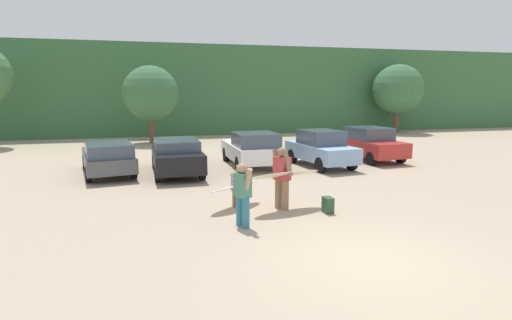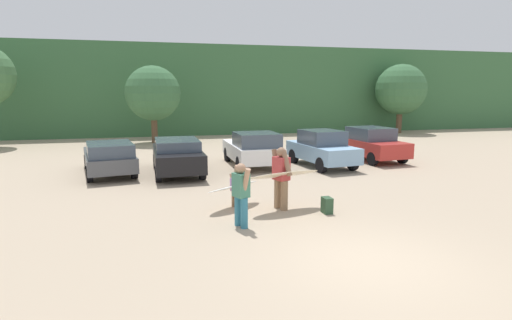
{
  "view_description": "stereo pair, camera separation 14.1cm",
  "coord_description": "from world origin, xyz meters",
  "px_view_note": "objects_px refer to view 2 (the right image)",
  "views": [
    {
      "loc": [
        -4.16,
        -6.73,
        3.34
      ],
      "look_at": [
        -0.74,
        6.5,
        1.03
      ],
      "focal_mm": 28.09,
      "sensor_mm": 36.0,
      "label": 1
    },
    {
      "loc": [
        -4.02,
        -6.76,
        3.34
      ],
      "look_at": [
        -0.74,
        6.5,
        1.03
      ],
      "focal_mm": 28.09,
      "sensor_mm": 36.0,
      "label": 2
    }
  ],
  "objects_px": {
    "person_companion": "(241,191)",
    "backpack_dropped": "(327,205)",
    "parked_car_black": "(177,155)",
    "person_adult": "(281,175)",
    "parked_car_white": "(253,149)",
    "surfboard_white": "(234,187)",
    "parked_car_sky_blue": "(322,148)",
    "person_child": "(235,188)",
    "surfboard_cream": "(285,174)",
    "parked_car_red": "(371,144)",
    "parked_car_dark_gray": "(109,157)"
  },
  "relations": [
    {
      "from": "person_companion",
      "to": "backpack_dropped",
      "type": "height_order",
      "value": "person_companion"
    },
    {
      "from": "parked_car_black",
      "to": "person_adult",
      "type": "distance_m",
      "value": 6.5
    },
    {
      "from": "parked_car_white",
      "to": "backpack_dropped",
      "type": "distance_m",
      "value": 7.55
    },
    {
      "from": "parked_car_black",
      "to": "parked_car_white",
      "type": "xyz_separation_m",
      "value": [
        3.43,
        0.88,
        0.04
      ]
    },
    {
      "from": "surfboard_white",
      "to": "backpack_dropped",
      "type": "height_order",
      "value": "surfboard_white"
    },
    {
      "from": "parked_car_sky_blue",
      "to": "surfboard_white",
      "type": "bearing_deg",
      "value": 129.88
    },
    {
      "from": "parked_car_sky_blue",
      "to": "person_child",
      "type": "distance_m",
      "value": 7.52
    },
    {
      "from": "person_child",
      "to": "surfboard_white",
      "type": "relative_size",
      "value": 0.54
    },
    {
      "from": "person_child",
      "to": "parked_car_black",
      "type": "bearing_deg",
      "value": -97.69
    },
    {
      "from": "surfboard_cream",
      "to": "surfboard_white",
      "type": "bearing_deg",
      "value": -37.6
    },
    {
      "from": "backpack_dropped",
      "to": "person_adult",
      "type": "bearing_deg",
      "value": 148.3
    },
    {
      "from": "surfboard_cream",
      "to": "surfboard_white",
      "type": "distance_m",
      "value": 1.55
    },
    {
      "from": "surfboard_white",
      "to": "backpack_dropped",
      "type": "relative_size",
      "value": 4.25
    },
    {
      "from": "parked_car_black",
      "to": "person_adult",
      "type": "relative_size",
      "value": 2.49
    },
    {
      "from": "parked_car_sky_blue",
      "to": "backpack_dropped",
      "type": "relative_size",
      "value": 9.17
    },
    {
      "from": "person_child",
      "to": "person_companion",
      "type": "height_order",
      "value": "person_companion"
    },
    {
      "from": "parked_car_white",
      "to": "parked_car_sky_blue",
      "type": "relative_size",
      "value": 1.05
    },
    {
      "from": "parked_car_red",
      "to": "surfboard_white",
      "type": "xyz_separation_m",
      "value": [
        -8.19,
        -6.57,
        -0.21
      ]
    },
    {
      "from": "surfboard_cream",
      "to": "backpack_dropped",
      "type": "height_order",
      "value": "surfboard_cream"
    },
    {
      "from": "parked_car_black",
      "to": "surfboard_white",
      "type": "distance_m",
      "value": 5.62
    },
    {
      "from": "parked_car_dark_gray",
      "to": "parked_car_white",
      "type": "distance_m",
      "value": 6.17
    },
    {
      "from": "parked_car_red",
      "to": "person_companion",
      "type": "relative_size",
      "value": 2.52
    },
    {
      "from": "person_adult",
      "to": "surfboard_white",
      "type": "bearing_deg",
      "value": -42.6
    },
    {
      "from": "parked_car_red",
      "to": "surfboard_white",
      "type": "bearing_deg",
      "value": 123.3
    },
    {
      "from": "parked_car_black",
      "to": "parked_car_dark_gray",
      "type": "bearing_deg",
      "value": 77.89
    },
    {
      "from": "person_adult",
      "to": "backpack_dropped",
      "type": "xyz_separation_m",
      "value": [
        1.13,
        -0.7,
        -0.79
      ]
    },
    {
      "from": "parked_car_black",
      "to": "surfboard_cream",
      "type": "distance_m",
      "value": 6.64
    },
    {
      "from": "parked_car_sky_blue",
      "to": "surfboard_cream",
      "type": "xyz_separation_m",
      "value": [
        -3.76,
        -6.14,
        0.21
      ]
    },
    {
      "from": "parked_car_red",
      "to": "person_adult",
      "type": "relative_size",
      "value": 2.26
    },
    {
      "from": "parked_car_white",
      "to": "person_companion",
      "type": "relative_size",
      "value": 2.67
    },
    {
      "from": "parked_car_dark_gray",
      "to": "surfboard_cream",
      "type": "bearing_deg",
      "value": -150.87
    },
    {
      "from": "parked_car_sky_blue",
      "to": "person_adult",
      "type": "relative_size",
      "value": 2.28
    },
    {
      "from": "parked_car_white",
      "to": "person_child",
      "type": "xyz_separation_m",
      "value": [
        -2.05,
        -6.34,
        -0.24
      ]
    },
    {
      "from": "parked_car_white",
      "to": "backpack_dropped",
      "type": "height_order",
      "value": "parked_car_white"
    },
    {
      "from": "surfboard_white",
      "to": "person_adult",
      "type": "bearing_deg",
      "value": 125.65
    },
    {
      "from": "surfboard_cream",
      "to": "parked_car_dark_gray",
      "type": "bearing_deg",
      "value": -63.82
    },
    {
      "from": "surfboard_white",
      "to": "backpack_dropped",
      "type": "bearing_deg",
      "value": 120.26
    },
    {
      "from": "surfboard_cream",
      "to": "backpack_dropped",
      "type": "bearing_deg",
      "value": 138.11
    },
    {
      "from": "person_adult",
      "to": "parked_car_red",
      "type": "bearing_deg",
      "value": -156.24
    },
    {
      "from": "parked_car_red",
      "to": "surfboard_cream",
      "type": "height_order",
      "value": "parked_car_red"
    },
    {
      "from": "surfboard_white",
      "to": "backpack_dropped",
      "type": "distance_m",
      "value": 2.73
    },
    {
      "from": "parked_car_dark_gray",
      "to": "surfboard_white",
      "type": "height_order",
      "value": "parked_car_dark_gray"
    },
    {
      "from": "parked_car_white",
      "to": "parked_car_sky_blue",
      "type": "bearing_deg",
      "value": -105.67
    },
    {
      "from": "parked_car_red",
      "to": "person_child",
      "type": "relative_size",
      "value": 3.96
    },
    {
      "from": "parked_car_white",
      "to": "surfboard_white",
      "type": "relative_size",
      "value": 2.26
    },
    {
      "from": "parked_car_white",
      "to": "parked_car_sky_blue",
      "type": "xyz_separation_m",
      "value": [
        3.03,
        -0.8,
        0.01
      ]
    },
    {
      "from": "parked_car_white",
      "to": "surfboard_cream",
      "type": "relative_size",
      "value": 1.86
    },
    {
      "from": "person_adult",
      "to": "backpack_dropped",
      "type": "relative_size",
      "value": 4.01
    },
    {
      "from": "parked_car_sky_blue",
      "to": "backpack_dropped",
      "type": "xyz_separation_m",
      "value": [
        -2.69,
        -6.71,
        -0.61
      ]
    },
    {
      "from": "person_child",
      "to": "surfboard_white",
      "type": "distance_m",
      "value": 0.06
    }
  ]
}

